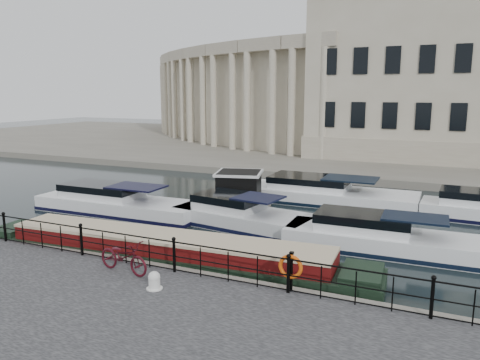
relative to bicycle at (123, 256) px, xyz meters
The scene contains 10 objects.
ground_plane 3.52m from the bicycle, 62.94° to the left, with size 160.00×160.00×0.00m, color black.
far_bank 42.01m from the bicycle, 87.92° to the left, with size 120.00×42.00×0.55m, color #6B665B.
railing 1.69m from the bicycle, 25.57° to the left, with size 24.14×0.14×1.22m.
civic_building 38.15m from the bicycle, 89.20° to the left, with size 53.55×31.84×16.85m.
bicycle is the anchor object (origin of this frame).
mooring_bollard 1.86m from the bicycle, 22.55° to the right, with size 0.50×0.50×0.56m.
life_ring_post 5.63m from the bicycle, ahead, with size 0.76×0.20×1.24m.
narrowboat 2.47m from the bicycle, 88.23° to the left, with size 16.19×3.14×1.59m.
harbour_hut 11.51m from the bicycle, 94.75° to the left, with size 4.02×3.62×2.21m.
cabin_cruisers 11.03m from the bicycle, 78.33° to the left, with size 25.82×10.56×1.99m.
Camera 1 is at (8.10, -14.90, 6.50)m, focal length 35.00 mm.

